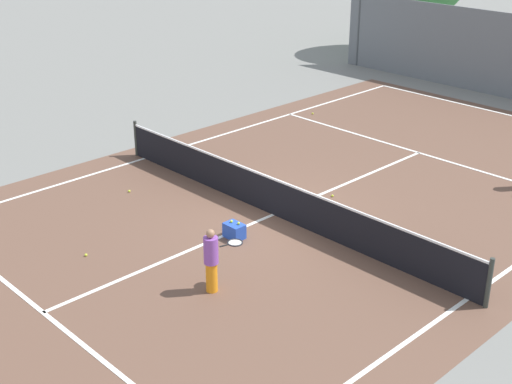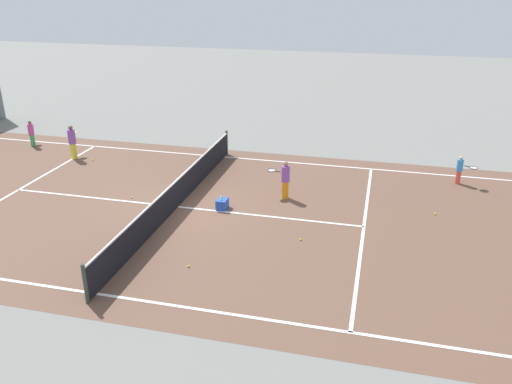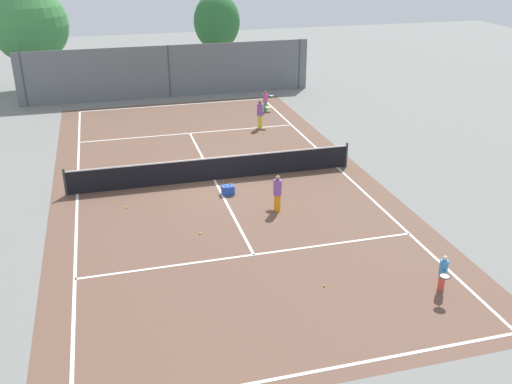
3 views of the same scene
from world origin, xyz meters
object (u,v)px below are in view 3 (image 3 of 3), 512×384
(player_2, at_px, (443,273))
(ball_crate, at_px, (228,190))
(tennis_ball_1, at_px, (200,233))
(tennis_ball_4, at_px, (91,137))
(player_0, at_px, (266,101))
(tennis_ball_2, at_px, (126,207))
(player_3, at_px, (260,114))
(player_1, at_px, (277,192))
(tennis_ball_5, at_px, (213,163))
(tennis_ball_0, at_px, (324,286))
(tennis_ball_3, at_px, (263,133))

(player_2, xyz_separation_m, ball_crate, (-4.43, 8.18, -0.40))
(tennis_ball_1, distance_m, tennis_ball_4, 12.09)
(player_0, distance_m, tennis_ball_2, 14.00)
(player_0, bearing_deg, ball_crate, -113.23)
(ball_crate, bearing_deg, player_2, -61.54)
(tennis_ball_2, bearing_deg, player_3, 47.60)
(player_1, height_order, player_3, player_3)
(player_2, distance_m, tennis_ball_5, 12.46)
(player_0, bearing_deg, player_2, -90.60)
(player_3, distance_m, tennis_ball_0, 15.23)
(player_1, xyz_separation_m, tennis_ball_0, (-0.16, -5.23, -0.70))
(player_0, height_order, tennis_ball_4, player_0)
(tennis_ball_5, bearing_deg, ball_crate, -91.27)
(tennis_ball_5, bearing_deg, player_2, -69.50)
(tennis_ball_4, bearing_deg, tennis_ball_5, -44.02)
(player_3, distance_m, tennis_ball_5, 5.66)
(tennis_ball_0, height_order, tennis_ball_5, same)
(ball_crate, distance_m, tennis_ball_5, 3.48)
(tennis_ball_0, relative_size, tennis_ball_2, 1.00)
(ball_crate, height_order, tennis_ball_2, ball_crate)
(tennis_ball_3, bearing_deg, player_2, -86.18)
(player_2, relative_size, tennis_ball_4, 16.92)
(tennis_ball_3, height_order, tennis_ball_4, same)
(player_0, distance_m, tennis_ball_4, 10.08)
(player_1, distance_m, player_3, 10.04)
(tennis_ball_2, height_order, tennis_ball_4, same)
(player_3, relative_size, ball_crate, 3.13)
(tennis_ball_0, xyz_separation_m, tennis_ball_2, (-5.23, 6.89, 0.00))
(ball_crate, bearing_deg, tennis_ball_2, -176.37)
(player_0, relative_size, tennis_ball_5, 18.51)
(tennis_ball_0, distance_m, tennis_ball_1, 5.05)
(player_3, bearing_deg, player_2, -86.69)
(player_0, relative_size, tennis_ball_2, 18.51)
(player_2, xyz_separation_m, tennis_ball_3, (-1.01, 15.16, -0.55))
(player_1, height_order, tennis_ball_3, player_1)
(player_3, bearing_deg, tennis_ball_1, -115.23)
(tennis_ball_3, distance_m, tennis_ball_5, 4.85)
(player_2, height_order, tennis_ball_2, player_2)
(player_1, bearing_deg, tennis_ball_3, 77.42)
(tennis_ball_5, bearing_deg, player_3, 52.32)
(tennis_ball_2, height_order, tennis_ball_5, same)
(ball_crate, bearing_deg, player_3, 66.11)
(ball_crate, xyz_separation_m, tennis_ball_5, (0.08, 3.47, -0.15))
(player_2, distance_m, tennis_ball_1, 8.00)
(tennis_ball_0, distance_m, tennis_ball_5, 10.68)
(tennis_ball_0, bearing_deg, tennis_ball_2, 127.19)
(player_1, xyz_separation_m, ball_crate, (-1.44, 1.91, -0.55))
(player_2, relative_size, player_3, 0.75)
(player_0, bearing_deg, tennis_ball_0, -100.59)
(tennis_ball_3, bearing_deg, tennis_ball_4, 169.63)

